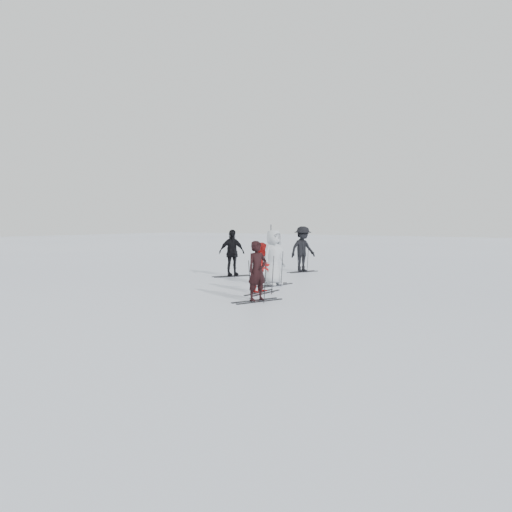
{
  "coord_description": "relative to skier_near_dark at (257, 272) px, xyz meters",
  "views": [
    {
      "loc": [
        9.93,
        -13.24,
        2.21
      ],
      "look_at": [
        0.0,
        1.0,
        1.0
      ],
      "focal_mm": 35.0,
      "sensor_mm": 36.0,
      "label": 1
    }
  ],
  "objects": [
    {
      "name": "skis_near_dark",
      "position": [
        0.0,
        0.0,
        -0.24
      ],
      "size": [
        1.77,
        1.31,
        1.16
      ],
      "primitive_type": null,
      "rotation": [
        0.0,
        0.0,
        1.24
      ],
      "color": "black",
      "rests_on": "ground"
    },
    {
      "name": "skier_grey",
      "position": [
        -1.48,
        3.12,
        0.13
      ],
      "size": [
        0.74,
        1.01,
        1.9
      ],
      "primitive_type": "imported",
      "rotation": [
        0.0,
        0.0,
        1.42
      ],
      "color": "silver",
      "rests_on": "ground"
    },
    {
      "name": "skis_red",
      "position": [
        -0.78,
        1.39,
        -0.22
      ],
      "size": [
        1.7,
        0.97,
        1.2
      ],
      "primitive_type": null,
      "rotation": [
        0.0,
        0.0,
        1.63
      ],
      "color": "black",
      "rests_on": "ground"
    },
    {
      "name": "skis_grey",
      "position": [
        -1.48,
        3.12,
        -0.2
      ],
      "size": [
        1.81,
        1.14,
        1.24
      ],
      "primitive_type": null,
      "rotation": [
        0.0,
        0.0,
        1.42
      ],
      "color": "black",
      "rests_on": "ground"
    },
    {
      "name": "skier_red",
      "position": [
        -0.78,
        1.39,
        -0.06
      ],
      "size": [
        0.62,
        0.78,
        1.53
      ],
      "primitive_type": "imported",
      "rotation": [
        0.0,
        0.0,
        1.63
      ],
      "color": "#A21312",
      "rests_on": "ground"
    },
    {
      "name": "piste_marker",
      "position": [
        -6.73,
        11.0,
        0.2
      ],
      "size": [
        0.06,
        0.06,
        2.04
      ],
      "primitive_type": "cylinder",
      "rotation": [
        0.0,
        0.0,
        -0.35
      ],
      "color": "black",
      "rests_on": "ground"
    },
    {
      "name": "skis_uphill_left",
      "position": [
        -4.39,
        4.54,
        -0.22
      ],
      "size": [
        1.86,
        1.57,
        1.2
      ],
      "primitive_type": null,
      "rotation": [
        0.0,
        0.0,
        1.06
      ],
      "color": "black",
      "rests_on": "ground"
    },
    {
      "name": "skis_uphill_far",
      "position": [
        -2.93,
        7.7,
        -0.26
      ],
      "size": [
        1.73,
        1.32,
        1.12
      ],
      "primitive_type": null,
      "rotation": [
        0.0,
        0.0,
        1.2
      ],
      "color": "black",
      "rests_on": "ground"
    },
    {
      "name": "skier_near_dark",
      "position": [
        0.0,
        0.0,
        0.0
      ],
      "size": [
        0.57,
        0.69,
        1.65
      ],
      "primitive_type": "imported",
      "rotation": [
        0.0,
        0.0,
        1.24
      ],
      "color": "black",
      "rests_on": "ground"
    },
    {
      "name": "ground",
      "position": [
        -2.14,
        2.01,
        -0.82
      ],
      "size": [
        120.0,
        120.0,
        0.0
      ],
      "primitive_type": "plane",
      "color": "silver",
      "rests_on": "ground"
    },
    {
      "name": "skier_uphill_far",
      "position": [
        -2.93,
        7.7,
        0.16
      ],
      "size": [
        1.14,
        1.45,
        1.96
      ],
      "primitive_type": "imported",
      "rotation": [
        0.0,
        0.0,
        1.2
      ],
      "color": "black",
      "rests_on": "ground"
    },
    {
      "name": "skier_uphill_left",
      "position": [
        -4.39,
        4.54,
        0.1
      ],
      "size": [
        0.93,
        1.17,
        1.85
      ],
      "primitive_type": "imported",
      "rotation": [
        0.0,
        0.0,
        1.06
      ],
      "color": "black",
      "rests_on": "ground"
    }
  ]
}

